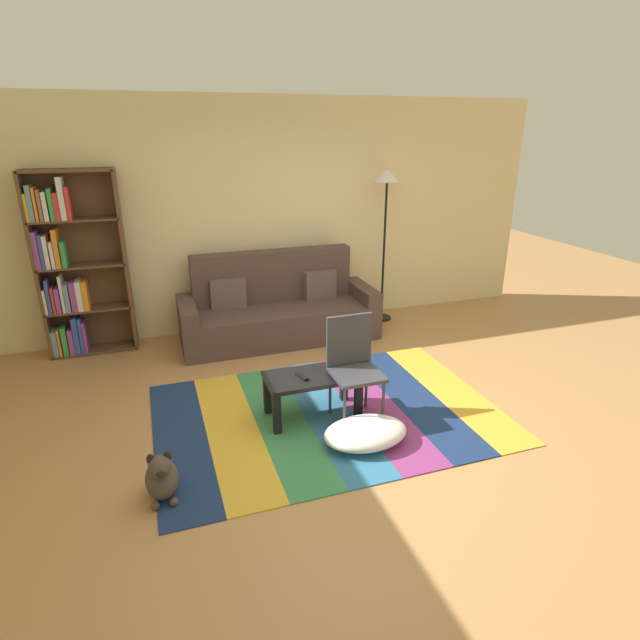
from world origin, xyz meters
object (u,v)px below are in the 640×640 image
bookshelf (71,268)px  dog (162,477)px  couch (278,310)px  standing_lamp (386,196)px  tv_remote (302,376)px  coffee_table (312,383)px  folding_chair (353,360)px  pouf (365,433)px

bookshelf → dog: bookshelf is taller
couch → standing_lamp: 1.90m
couch → tv_remote: (-0.27, -1.85, 0.07)m
coffee_table → standing_lamp: bearing=51.5°
bookshelf → dog: 2.98m
dog → tv_remote: size_ratio=2.65×
bookshelf → tv_remote: (1.88, -2.13, -0.56)m
tv_remote → folding_chair: 0.45m
bookshelf → coffee_table: bookshelf is taller
coffee_table → pouf: size_ratio=1.17×
coffee_table → bookshelf: bearing=133.1°
dog → folding_chair: 1.74m
couch → folding_chair: bearing=-85.6°
coffee_table → dog: bearing=-152.6°
dog → folding_chair: bearing=19.3°
pouf → dog: 1.55m
couch → tv_remote: couch is taller
pouf → standing_lamp: standing_lamp is taller
coffee_table → couch: bearing=84.6°
couch → standing_lamp: standing_lamp is taller
couch → pouf: (0.09, -2.37, -0.23)m
bookshelf → standing_lamp: size_ratio=1.04×
tv_remote → coffee_table: bearing=-4.5°
pouf → dog: bearing=-175.3°
bookshelf → standing_lamp: bookshelf is taller
pouf → tv_remote: (-0.36, 0.52, 0.30)m
folding_chair → dog: bearing=-116.5°
coffee_table → pouf: bearing=-63.6°
standing_lamp → tv_remote: 2.89m
coffee_table → dog: (-1.28, -0.66, -0.16)m
bookshelf → folding_chair: size_ratio=2.19×
pouf → dog: dog is taller
coffee_table → standing_lamp: size_ratio=0.42×
bookshelf → folding_chair: (2.30, -2.22, -0.43)m
bookshelf → tv_remote: bearing=-48.6°
tv_remote → standing_lamp: bearing=36.3°
pouf → dog: (-1.54, -0.13, 0.06)m
bookshelf → tv_remote: size_ratio=13.11×
coffee_table → folding_chair: (0.33, -0.10, 0.21)m
couch → folding_chair: couch is taller
couch → bookshelf: 2.26m
bookshelf → pouf: bearing=-49.8°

